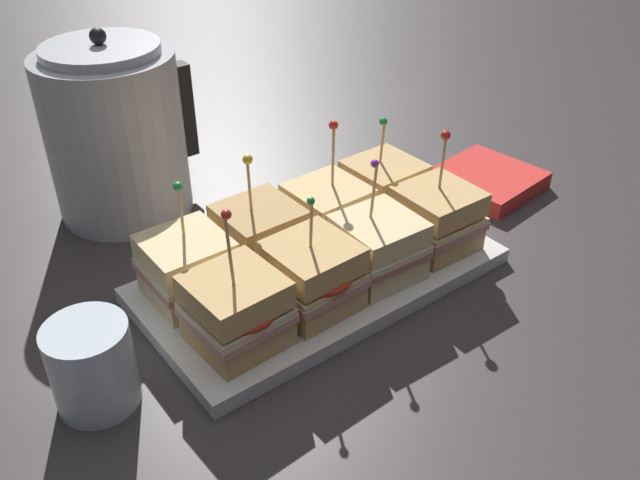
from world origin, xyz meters
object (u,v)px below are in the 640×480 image
object	(u,v)px
sandwich_front_center_right	(378,247)
sandwich_back_far_left	(187,267)
sandwich_front_far_left	(236,311)
sandwich_back_center_left	(260,237)
serving_platter	(320,275)
sandwich_front_center_left	(312,276)
sandwich_front_far_right	(437,218)
drinking_glass	(92,366)
sandwich_back_far_right	(383,188)
kettle_steel	(116,133)
sandwich_back_center_right	(328,213)
napkin_stack	(487,180)

from	to	relation	value
sandwich_front_center_right	sandwich_back_far_left	bearing A→B (deg)	153.07
sandwich_front_far_left	sandwich_back_center_left	world-z (taller)	sandwich_front_far_left
sandwich_front_far_left	sandwich_back_far_left	bearing A→B (deg)	91.35
serving_platter	sandwich_back_center_left	size ratio (longest dim) A/B	2.88
sandwich_front_center_left	sandwich_back_center_left	xyz separation A→B (m)	(-0.00, 0.09, 0.00)
serving_platter	sandwich_front_far_right	xyz separation A→B (m)	(0.14, -0.05, 0.05)
drinking_glass	sandwich_back_far_right	bearing A→B (deg)	9.51
sandwich_front_center_left	sandwich_back_far_right	world-z (taller)	sandwich_front_center_left
kettle_steel	drinking_glass	distance (m)	0.36
sandwich_front_center_left	drinking_glass	bearing A→B (deg)	173.54
sandwich_back_far_left	sandwich_back_center_right	distance (m)	0.19
sandwich_back_far_right	napkin_stack	bearing A→B (deg)	-5.22
sandwich_back_center_left	sandwich_back_far_left	bearing A→B (deg)	179.62
sandwich_back_center_left	kettle_steel	size ratio (longest dim) A/B	0.58
sandwich_front_far_left	sandwich_back_center_left	distance (m)	0.13
drinking_glass	sandwich_back_far_left	bearing A→B (deg)	27.14
sandwich_front_center_left	sandwich_back_far_left	bearing A→B (deg)	135.00
sandwich_back_far_right	drinking_glass	bearing A→B (deg)	-170.49
serving_platter	napkin_stack	world-z (taller)	napkin_stack
kettle_steel	sandwich_front_far_right	bearing A→B (deg)	-54.16
sandwich_front_center_left	kettle_steel	xyz separation A→B (m)	(-0.06, 0.34, 0.06)
sandwich_front_center_left	napkin_stack	xyz separation A→B (m)	(0.37, 0.08, -0.04)
sandwich_front_center_left	sandwich_back_far_right	xyz separation A→B (m)	(0.19, 0.10, -0.00)
serving_platter	sandwich_back_center_right	size ratio (longest dim) A/B	2.67
sandwich_front_center_left	kettle_steel	bearing A→B (deg)	99.96
serving_platter	sandwich_back_center_left	distance (m)	0.08
sandwich_front_center_left	sandwich_front_center_right	world-z (taller)	sandwich_front_center_right
sandwich_front_center_left	drinking_glass	world-z (taller)	sandwich_front_center_left
sandwich_front_center_right	kettle_steel	distance (m)	0.38
sandwich_back_center_right	sandwich_back_far_right	bearing A→B (deg)	2.64
sandwich_front_far_left	sandwich_back_center_right	bearing A→B (deg)	26.43
sandwich_back_center_left	drinking_glass	xyz separation A→B (m)	(-0.23, -0.07, -0.01)
sandwich_front_far_right	napkin_stack	distance (m)	0.21
sandwich_front_center_left	drinking_glass	distance (m)	0.23
sandwich_back_far_right	drinking_glass	distance (m)	0.42
sandwich_front_center_right	sandwich_back_center_left	bearing A→B (deg)	135.09
sandwich_front_center_right	drinking_glass	bearing A→B (deg)	175.43
serving_platter	sandwich_front_center_right	distance (m)	0.08
kettle_steel	napkin_stack	distance (m)	0.51
serving_platter	kettle_steel	xyz separation A→B (m)	(-0.11, 0.29, 0.10)
drinking_glass	sandwich_back_center_right	bearing A→B (deg)	11.47
sandwich_back_center_left	sandwich_back_center_right	distance (m)	0.10
drinking_glass	sandwich_front_far_right	bearing A→B (deg)	-3.49
sandwich_front_center_right	sandwich_front_far_right	distance (m)	0.09
serving_platter	sandwich_back_center_right	xyz separation A→B (m)	(0.05, 0.04, 0.05)
sandwich_back_center_right	drinking_glass	distance (m)	0.33
kettle_steel	drinking_glass	xyz separation A→B (m)	(-0.17, -0.31, -0.07)
sandwich_back_center_right	sandwich_back_far_right	world-z (taller)	sandwich_back_center_right
sandwich_front_center_left	napkin_stack	distance (m)	0.38
sandwich_front_center_right	kettle_steel	size ratio (longest dim) A/B	0.58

